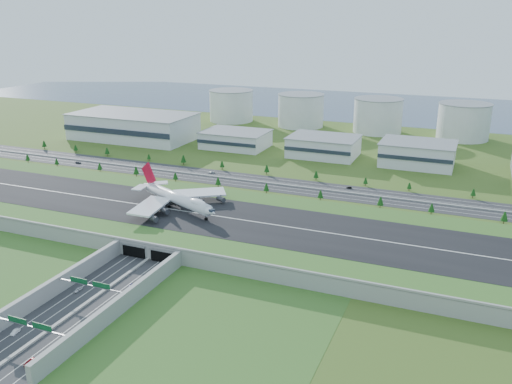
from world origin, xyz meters
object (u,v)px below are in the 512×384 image
at_px(car_4, 78,162).
at_px(car_2, 132,285).
at_px(car_5, 349,188).
at_px(car_7, 211,172).
at_px(car_3, 31,362).
at_px(boeing_747, 177,198).
at_px(car_0, 78,290).
at_px(car_1, 15,332).
at_px(fuel_tank_a, 231,106).

bearing_deg(car_4, car_2, -141.07).
relative_size(car_5, car_7, 0.77).
bearing_deg(car_4, car_3, -150.16).
bearing_deg(boeing_747, car_0, -63.68).
height_order(car_2, car_7, car_7).
bearing_deg(car_1, boeing_747, 81.99).
xyz_separation_m(car_1, car_4, (-147.42, 214.44, 0.10)).
bearing_deg(car_1, car_4, 115.18).
relative_size(car_3, car_4, 1.16).
bearing_deg(car_5, fuel_tank_a, -144.94).
xyz_separation_m(car_5, car_7, (-109.66, -2.53, 0.10)).
distance_m(car_1, car_3, 23.74).
height_order(car_5, car_7, car_7).
xyz_separation_m(boeing_747, car_4, (-144.40, 83.27, -13.51)).
bearing_deg(car_5, car_0, -29.33).
distance_m(car_4, car_5, 226.81).
bearing_deg(car_0, car_3, -67.78).
distance_m(boeing_747, car_5, 131.50).
xyz_separation_m(car_0, car_5, (78.66, 196.55, -0.14)).
bearing_deg(car_3, car_5, -111.41).
height_order(car_0, car_7, car_0).
bearing_deg(fuel_tank_a, car_0, -74.78).
xyz_separation_m(boeing_747, car_5, (81.62, 102.19, -13.69)).
relative_size(fuel_tank_a, car_4, 10.05).
distance_m(boeing_747, car_2, 85.75).
relative_size(boeing_747, car_5, 16.92).
relative_size(car_1, car_4, 0.91).
bearing_deg(boeing_747, car_3, -56.37).
xyz_separation_m(car_0, car_3, (20.11, -49.51, 0.02)).
bearing_deg(car_3, car_0, -75.93).
height_order(car_2, car_5, car_2).
relative_size(fuel_tank_a, car_5, 12.23).
bearing_deg(car_5, car_4, -92.73).
height_order(car_0, car_3, car_3).
height_order(fuel_tank_a, car_3, fuel_tank_a).
height_order(boeing_747, car_0, boeing_747).
bearing_deg(car_1, car_5, 62.05).
distance_m(car_0, car_5, 211.71).
distance_m(car_0, car_1, 36.80).
bearing_deg(boeing_747, car_2, -49.64).
height_order(car_3, car_4, car_4).
xyz_separation_m(fuel_tank_a, car_5, (187.76, -204.33, -16.71)).
bearing_deg(car_1, fuel_tank_a, 94.67).
bearing_deg(car_1, car_0, 80.76).
xyz_separation_m(fuel_tank_a, car_3, (129.20, -450.40, -16.54)).
bearing_deg(boeing_747, car_4, 174.55).
distance_m(car_3, car_7, 248.85).
height_order(boeing_747, car_5, boeing_747).
relative_size(fuel_tank_a, car_3, 8.64).
relative_size(car_3, car_7, 1.09).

